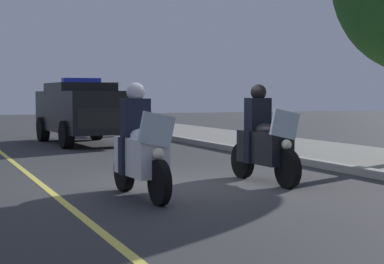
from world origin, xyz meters
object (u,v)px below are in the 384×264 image
at_px(police_motorcycle_lead_right, 263,143).
at_px(cyclist_background, 111,113).
at_px(police_suv, 82,110).
at_px(police_motorcycle_lead_left, 140,151).

relative_size(police_motorcycle_lead_right, cyclist_background, 1.22).
distance_m(police_motorcycle_lead_right, police_suv, 10.03).
relative_size(police_suv, cyclist_background, 2.83).
height_order(police_motorcycle_lead_left, police_motorcycle_lead_right, same).
bearing_deg(police_motorcycle_lead_right, police_motorcycle_lead_left, -73.46).
bearing_deg(police_motorcycle_lead_right, cyclist_background, 176.09).
bearing_deg(police_motorcycle_lead_right, police_suv, -174.56).
bearing_deg(police_suv, police_motorcycle_lead_left, -8.15).
xyz_separation_m(police_motorcycle_lead_right, cyclist_background, (-13.51, 0.92, 0.14)).
distance_m(police_motorcycle_lead_left, cyclist_background, 14.65).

